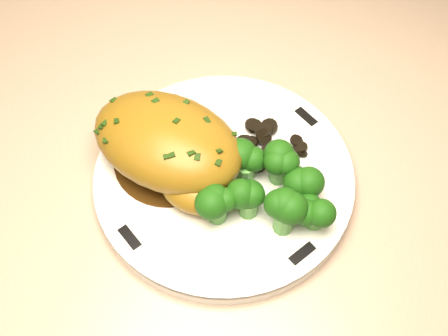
% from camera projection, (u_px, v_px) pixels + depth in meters
% --- Properties ---
extents(plate, '(0.28, 0.28, 0.02)m').
position_uv_depth(plate, '(224.00, 178.00, 0.59)').
color(plate, white).
rests_on(plate, counter).
extents(rim_accent_0, '(0.03, 0.02, 0.00)m').
position_uv_depth(rim_accent_0, '(306.00, 117.00, 0.62)').
color(rim_accent_0, black).
rests_on(rim_accent_0, plate).
extents(rim_accent_1, '(0.02, 0.03, 0.00)m').
position_uv_depth(rim_accent_1, '(158.00, 105.00, 0.63)').
color(rim_accent_1, black).
rests_on(rim_accent_1, plate).
extents(rim_accent_2, '(0.03, 0.02, 0.00)m').
position_uv_depth(rim_accent_2, '(130.00, 238.00, 0.54)').
color(rim_accent_2, black).
rests_on(rim_accent_2, plate).
extents(rim_accent_3, '(0.02, 0.03, 0.00)m').
position_uv_depth(rim_accent_3, '(302.00, 254.00, 0.53)').
color(rim_accent_3, black).
rests_on(rim_accent_3, plate).
extents(gravy_pool, '(0.12, 0.12, 0.00)m').
position_uv_depth(gravy_pool, '(170.00, 159.00, 0.59)').
color(gravy_pool, '#3D240B').
rests_on(gravy_pool, plate).
extents(chicken_breast, '(0.18, 0.13, 0.06)m').
position_uv_depth(chicken_breast, '(171.00, 147.00, 0.56)').
color(chicken_breast, '#946A19').
rests_on(chicken_breast, plate).
extents(mushroom_pile, '(0.08, 0.06, 0.02)m').
position_uv_depth(mushroom_pile, '(273.00, 152.00, 0.59)').
color(mushroom_pile, black).
rests_on(mushroom_pile, plate).
extents(broccoli_florets, '(0.12, 0.09, 0.04)m').
position_uv_depth(broccoli_florets, '(271.00, 192.00, 0.54)').
color(broccoli_florets, '#50943E').
rests_on(broccoli_florets, plate).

